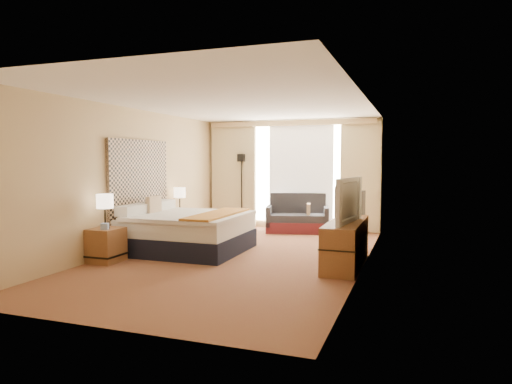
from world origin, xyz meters
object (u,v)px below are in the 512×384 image
(floor_lamp, at_px, (242,176))
(loveseat, at_px, (298,219))
(desk_chair, at_px, (354,225))
(lamp_left, at_px, (105,202))
(lamp_right, at_px, (180,193))
(television, at_px, (342,200))
(bed, at_px, (187,231))
(nightstand_left, at_px, (106,245))
(media_dresser, at_px, (346,243))
(nightstand_right, at_px, (181,225))

(floor_lamp, bearing_deg, loveseat, -9.85)
(loveseat, height_order, desk_chair, desk_chair)
(lamp_left, height_order, lamp_right, lamp_left)
(lamp_right, bearing_deg, loveseat, 36.69)
(desk_chair, distance_m, television, 1.43)
(floor_lamp, relative_size, television, 1.51)
(bed, xyz_separation_m, floor_lamp, (-0.15, 3.11, 0.91))
(bed, bearing_deg, nightstand_left, -123.17)
(loveseat, relative_size, desk_chair, 1.40)
(media_dresser, relative_size, lamp_right, 3.47)
(television, bearing_deg, loveseat, 33.13)
(bed, relative_size, lamp_right, 3.89)
(nightstand_left, xyz_separation_m, desk_chair, (3.68, 2.21, 0.21))
(media_dresser, distance_m, floor_lamp, 4.58)
(bed, height_order, floor_lamp, floor_lamp)
(media_dresser, xyz_separation_m, television, (-0.05, -0.17, 0.69))
(loveseat, distance_m, lamp_right, 2.79)
(nightstand_left, relative_size, nightstand_right, 1.00)
(media_dresser, xyz_separation_m, lamp_left, (-3.66, -1.10, 0.63))
(media_dresser, height_order, lamp_left, lamp_left)
(television, bearing_deg, nightstand_right, 74.18)
(nightstand_right, relative_size, media_dresser, 0.31)
(media_dresser, relative_size, floor_lamp, 1.00)
(media_dresser, height_order, bed, bed)
(nightstand_right, distance_m, media_dresser, 3.97)
(lamp_right, xyz_separation_m, television, (3.67, -1.59, 0.09))
(nightstand_left, height_order, floor_lamp, floor_lamp)
(lamp_right, bearing_deg, bed, -56.18)
(lamp_right, bearing_deg, lamp_left, -88.76)
(nightstand_right, distance_m, desk_chair, 3.70)
(loveseat, height_order, floor_lamp, floor_lamp)
(nightstand_right, distance_m, bed, 1.50)
(nightstand_left, xyz_separation_m, television, (3.65, 0.88, 0.77))
(lamp_left, relative_size, lamp_right, 1.08)
(nightstand_left, relative_size, loveseat, 0.36)
(loveseat, xyz_separation_m, television, (1.50, -3.21, 0.75))
(media_dresser, bearing_deg, lamp_left, -163.24)
(nightstand_left, bearing_deg, floor_lamp, 81.36)
(loveseat, height_order, lamp_right, lamp_right)
(loveseat, bearing_deg, lamp_left, -129.82)
(lamp_left, bearing_deg, floor_lamp, 81.91)
(lamp_left, height_order, television, television)
(nightstand_right, xyz_separation_m, floor_lamp, (0.66, 1.85, 1.00))
(nightstand_left, relative_size, lamp_left, 0.98)
(loveseat, height_order, television, television)
(nightstand_left, xyz_separation_m, lamp_left, (0.04, -0.05, 0.71))
(lamp_left, distance_m, lamp_right, 2.53)
(loveseat, distance_m, floor_lamp, 1.80)
(media_dresser, bearing_deg, desk_chair, 91.06)
(nightstand_right, bearing_deg, loveseat, 36.51)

